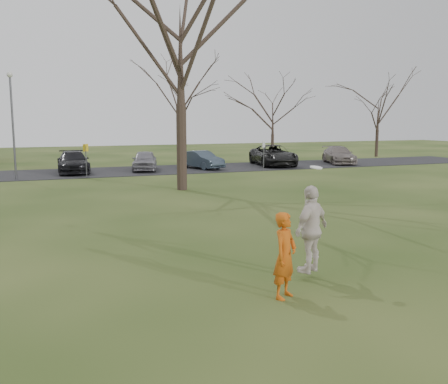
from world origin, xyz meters
The scene contains 14 objects.
ground centered at (0.00, 0.00, 0.00)m, with size 120.00×120.00×0.00m, color #1E380F.
parking_strip centered at (0.00, 25.00, 0.02)m, with size 62.00×6.50×0.04m, color black.
player_defender centered at (-0.44, -0.46, 0.87)m, with size 0.63×0.41×1.73m, color #C0500F.
car_3 centered at (-2.54, 25.12, 0.75)m, with size 1.98×4.88×1.42m, color black.
car_4 centered at (2.23, 24.90, 0.73)m, with size 1.63×4.04×1.38m, color gray.
car_5 centered at (6.32, 24.59, 0.68)m, with size 1.35×3.88×1.28m, color #33414D.
car_6 centered at (12.24, 24.92, 0.83)m, with size 2.61×5.65×1.57m, color black.
car_7 centered at (17.99, 24.57, 0.72)m, with size 1.91×4.69×1.36m, color gray.
catching_play centered at (0.66, 0.38, 1.14)m, with size 1.23×0.94×2.38m.
lamp_post centered at (-6.00, 22.50, 3.97)m, with size 0.34×0.34×6.27m.
sign_yellow centered at (-2.00, 22.00, 1.45)m, with size 0.35×0.35×2.08m.
sign_white centered at (10.00, 22.00, 1.45)m, with size 0.35×0.35×2.08m.
big_tree centered at (2.00, 15.00, 7.00)m, with size 9.00×9.00×14.00m, color #352821, non-canonical shape.
small_tree_row centered at (4.38, 30.06, 3.89)m, with size 55.00×5.90×8.50m.
Camera 1 is at (-4.98, -8.76, 3.52)m, focal length 39.23 mm.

